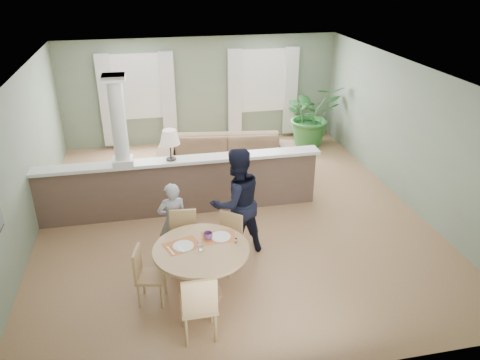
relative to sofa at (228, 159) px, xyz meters
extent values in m
plane|color=tan|center=(-0.23, -1.57, -0.45)|extent=(8.00, 8.00, 0.00)
cube|color=gray|center=(-0.23, 2.43, 0.90)|extent=(7.00, 0.02, 2.70)
cube|color=gray|center=(-3.73, -1.57, 0.90)|extent=(0.02, 8.00, 2.70)
cube|color=gray|center=(3.27, -1.57, 0.90)|extent=(0.02, 8.00, 2.70)
cube|color=gray|center=(-0.23, -5.57, 0.90)|extent=(7.00, 0.02, 2.70)
cube|color=white|center=(-0.23, -1.57, 2.25)|extent=(7.00, 8.00, 0.02)
cube|color=white|center=(-1.83, 2.40, 1.10)|extent=(1.10, 0.02, 1.50)
cube|color=white|center=(-1.83, 2.38, 1.10)|extent=(1.22, 0.04, 1.62)
cube|color=white|center=(1.37, 2.40, 1.10)|extent=(1.10, 0.02, 1.50)
cube|color=white|center=(1.37, 2.38, 1.10)|extent=(1.22, 0.04, 1.62)
cube|color=silver|center=(-2.58, 2.31, 0.80)|extent=(0.35, 0.10, 2.30)
cube|color=silver|center=(-1.08, 2.31, 0.80)|extent=(0.35, 0.10, 2.30)
cube|color=silver|center=(0.62, 2.31, 0.80)|extent=(0.35, 0.10, 2.30)
cube|color=silver|center=(2.12, 2.31, 0.80)|extent=(0.35, 0.10, 2.30)
cube|color=brown|center=(-1.13, -1.37, 0.08)|extent=(5.20, 0.22, 1.05)
cube|color=white|center=(-1.13, -1.37, 0.63)|extent=(5.32, 0.36, 0.06)
cube|color=white|center=(-2.13, -1.37, 0.71)|extent=(0.36, 0.36, 0.10)
cylinder|color=white|center=(-2.13, -1.37, 1.46)|extent=(0.26, 0.26, 1.39)
cube|color=white|center=(-2.13, -1.37, 2.20)|extent=(0.38, 0.38, 0.10)
cylinder|color=black|center=(-1.28, -1.37, 0.68)|extent=(0.18, 0.18, 0.03)
cylinder|color=black|center=(-1.28, -1.37, 0.83)|extent=(0.03, 0.03, 0.28)
cone|color=white|center=(-1.28, -1.37, 1.10)|extent=(0.36, 0.36, 0.26)
imported|color=olive|center=(0.00, 0.00, 0.00)|extent=(3.21, 1.63, 0.90)
imported|color=#29682B|center=(2.47, 1.60, 0.35)|extent=(1.63, 1.47, 1.59)
cylinder|color=tan|center=(-1.07, -3.88, -0.43)|extent=(0.56, 0.56, 0.04)
cylinder|color=tan|center=(-1.07, -3.88, -0.04)|extent=(0.15, 0.15, 0.72)
cylinder|color=tan|center=(-1.07, -3.88, 0.34)|extent=(1.34, 1.34, 0.04)
cube|color=#B74329|center=(-1.32, -3.76, 0.36)|extent=(0.56, 0.48, 0.01)
cube|color=#B74329|center=(-0.79, -3.64, 0.36)|extent=(0.48, 0.35, 0.01)
cylinder|color=white|center=(-1.31, -3.79, 0.37)|extent=(0.29, 0.29, 0.01)
cylinder|color=white|center=(-0.76, -3.66, 0.37)|extent=(0.29, 0.29, 0.01)
cylinder|color=white|center=(-1.08, -3.91, 0.41)|extent=(0.08, 0.08, 0.10)
cube|color=silver|center=(-1.35, -3.86, 0.38)|extent=(0.08, 0.19, 0.00)
cube|color=silver|center=(-1.49, -3.86, 0.37)|extent=(0.09, 0.23, 0.00)
cylinder|color=white|center=(-0.57, -3.84, 0.40)|extent=(0.04, 0.04, 0.07)
cylinder|color=silver|center=(-0.57, -3.84, 0.44)|extent=(0.04, 0.04, 0.01)
imported|color=#2451AB|center=(-0.94, -3.66, 0.41)|extent=(0.17, 0.17, 0.10)
cube|color=tan|center=(-1.26, -3.21, 0.02)|extent=(0.48, 0.48, 0.05)
cylinder|color=tan|center=(-1.45, -3.37, -0.23)|extent=(0.04, 0.04, 0.45)
cylinder|color=tan|center=(-1.10, -3.41, -0.23)|extent=(0.04, 0.04, 0.45)
cylinder|color=tan|center=(-1.42, -3.02, -0.23)|extent=(0.04, 0.04, 0.45)
cylinder|color=tan|center=(-1.07, -3.06, -0.23)|extent=(0.04, 0.04, 0.45)
cube|color=tan|center=(-1.24, -3.02, 0.28)|extent=(0.42, 0.08, 0.48)
cube|color=tan|center=(-0.64, -3.32, 0.00)|extent=(0.59, 0.59, 0.05)
cylinder|color=tan|center=(-0.88, -3.34, -0.24)|extent=(0.04, 0.04, 0.43)
cylinder|color=tan|center=(-0.62, -3.56, -0.24)|extent=(0.04, 0.04, 0.43)
cylinder|color=tan|center=(-0.66, -3.08, -0.24)|extent=(0.04, 0.04, 0.43)
cylinder|color=tan|center=(-0.40, -3.30, -0.24)|extent=(0.04, 0.04, 0.43)
cube|color=tan|center=(-0.52, -3.18, 0.24)|extent=(0.32, 0.29, 0.45)
cube|color=tan|center=(-1.22, -4.65, 0.04)|extent=(0.46, 0.46, 0.05)
cylinder|color=tan|center=(-1.03, -4.46, -0.22)|extent=(0.04, 0.04, 0.47)
cylinder|color=tan|center=(-1.40, -4.46, -0.22)|extent=(0.04, 0.04, 0.47)
cylinder|color=tan|center=(-1.03, -4.83, -0.22)|extent=(0.04, 0.04, 0.47)
cylinder|color=tan|center=(-1.40, -4.83, -0.22)|extent=(0.04, 0.04, 0.47)
cube|color=tan|center=(-1.21, -4.85, 0.31)|extent=(0.43, 0.05, 0.50)
cube|color=tan|center=(-1.78, -3.85, -0.03)|extent=(0.46, 0.46, 0.05)
cylinder|color=tan|center=(-1.66, -4.04, -0.25)|extent=(0.04, 0.04, 0.40)
cylinder|color=tan|center=(-1.59, -3.73, -0.25)|extent=(0.04, 0.04, 0.40)
cylinder|color=tan|center=(-1.97, -3.97, -0.25)|extent=(0.04, 0.04, 0.40)
cylinder|color=tan|center=(-1.90, -3.67, -0.25)|extent=(0.04, 0.04, 0.40)
cube|color=tan|center=(-1.95, -3.82, 0.20)|extent=(0.12, 0.37, 0.43)
imported|color=#949499|center=(-1.39, -2.80, 0.21)|extent=(0.52, 0.38, 1.32)
imported|color=black|center=(-0.37, -2.86, 0.47)|extent=(1.06, 0.93, 1.83)
camera|label=1|loc=(-1.64, -9.29, 3.99)|focal=35.00mm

